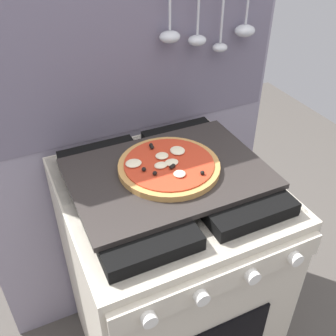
# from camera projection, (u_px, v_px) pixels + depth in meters

# --- Properties ---
(kitchen_backsplash) EXTENTS (1.10, 0.09, 1.55)m
(kitchen_backsplash) POSITION_uv_depth(u_px,v_px,m) (130.00, 149.00, 1.41)
(kitchen_backsplash) COLOR gray
(kitchen_backsplash) RESTS_ON ground_plane
(stove) EXTENTS (0.60, 0.64, 0.90)m
(stove) POSITION_uv_depth(u_px,v_px,m) (168.00, 278.00, 1.37)
(stove) COLOR beige
(stove) RESTS_ON ground_plane
(baking_tray) EXTENTS (0.54, 0.38, 0.02)m
(baking_tray) POSITION_uv_depth(u_px,v_px,m) (168.00, 173.00, 1.10)
(baking_tray) COLOR #2D2826
(baking_tray) RESTS_ON stove
(pizza_left) EXTENTS (0.28, 0.28, 0.03)m
(pizza_left) POSITION_uv_depth(u_px,v_px,m) (169.00, 166.00, 1.09)
(pizza_left) COLOR #C18947
(pizza_left) RESTS_ON baking_tray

